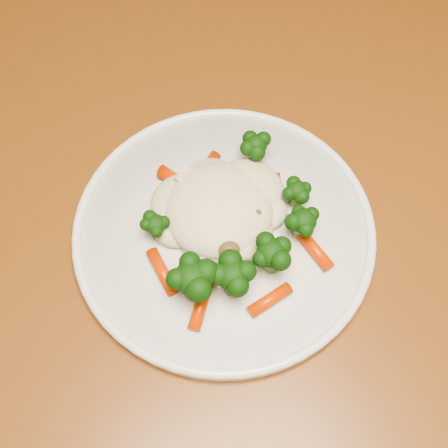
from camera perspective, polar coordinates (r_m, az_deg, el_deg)
dining_table at (r=0.67m, az=-4.30°, el=-2.74°), size 1.31×0.96×0.75m
plate at (r=0.57m, az=0.00°, el=-0.65°), size 0.30×0.30×0.01m
meal at (r=0.54m, az=0.23°, el=0.50°), size 0.18×0.19×0.05m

